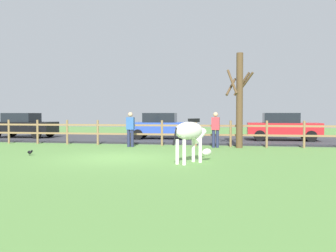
% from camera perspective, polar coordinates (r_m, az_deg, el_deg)
% --- Properties ---
extents(ground_plane, '(60.00, 60.00, 0.00)m').
position_cam_1_polar(ground_plane, '(12.99, -7.59, -4.99)').
color(ground_plane, '#5B8C42').
extents(parking_asphalt, '(28.00, 7.40, 0.05)m').
position_cam_1_polar(parking_asphalt, '(21.99, -0.13, -2.07)').
color(parking_asphalt, '#38383D').
rests_on(parking_asphalt, ground_plane).
extents(paddock_fence, '(21.52, 0.11, 1.25)m').
position_cam_1_polar(paddock_fence, '(17.81, -3.56, -0.83)').
color(paddock_fence, olive).
rests_on(paddock_fence, ground_plane).
extents(bare_tree, '(1.30, 1.26, 4.34)m').
position_cam_1_polar(bare_tree, '(16.96, 11.13, 4.27)').
color(bare_tree, '#513A23').
rests_on(bare_tree, ground_plane).
extents(zebra, '(1.24, 1.70, 1.41)m').
position_cam_1_polar(zebra, '(11.47, 3.58, -1.25)').
color(zebra, white).
rests_on(zebra, ground_plane).
extents(crow_on_grass, '(0.21, 0.10, 0.20)m').
position_cam_1_polar(crow_on_grass, '(14.57, -20.86, -3.85)').
color(crow_on_grass, black).
rests_on(crow_on_grass, ground_plane).
extents(parked_car_blue, '(4.09, 2.06, 1.56)m').
position_cam_1_polar(parked_car_blue, '(21.90, -0.96, 0.05)').
color(parked_car_blue, '#2D4CAD').
rests_on(parked_car_blue, parking_asphalt).
extents(parked_car_red, '(4.00, 1.88, 1.56)m').
position_cam_1_polar(parked_car_red, '(21.61, 17.57, -0.06)').
color(parked_car_red, red).
rests_on(parked_car_red, parking_asphalt).
extents(parked_car_black, '(4.01, 1.90, 1.56)m').
position_cam_1_polar(parked_car_black, '(24.91, -21.80, 0.14)').
color(parked_car_black, black).
rests_on(parked_car_black, parking_asphalt).
extents(visitor_left_of_tree, '(0.36, 0.22, 1.64)m').
position_cam_1_polar(visitor_left_of_tree, '(17.15, -5.93, -0.27)').
color(visitor_left_of_tree, '#232847').
rests_on(visitor_left_of_tree, ground_plane).
extents(visitor_right_of_tree, '(0.37, 0.24, 1.64)m').
position_cam_1_polar(visitor_right_of_tree, '(16.83, 7.48, -0.31)').
color(visitor_right_of_tree, '#232847').
rests_on(visitor_right_of_tree, ground_plane).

